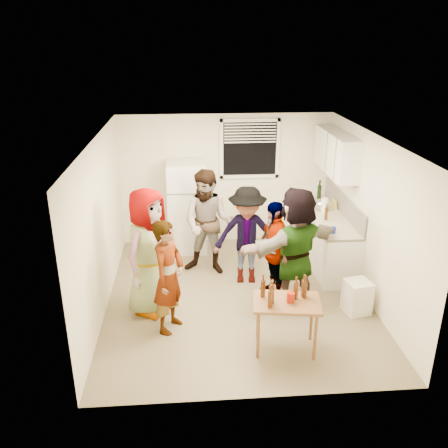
{
  "coord_description": "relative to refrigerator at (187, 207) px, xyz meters",
  "views": [
    {
      "loc": [
        -0.72,
        -6.46,
        3.82
      ],
      "look_at": [
        -0.19,
        0.22,
        1.15
      ],
      "focal_mm": 38.0,
      "sensor_mm": 36.0,
      "label": 1
    }
  ],
  "objects": [
    {
      "name": "serving_table",
      "position": [
        1.23,
        -3.24,
        -0.85
      ],
      "size": [
        0.91,
        0.67,
        0.71
      ],
      "primitive_type": null,
      "rotation": [
        0.0,
        0.0,
        -0.14
      ],
      "color": "brown",
      "rests_on": "ground"
    },
    {
      "name": "refrigerator",
      "position": [
        0.0,
        0.0,
        0.0
      ],
      "size": [
        0.7,
        0.7,
        1.7
      ],
      "primitive_type": "cube",
      "color": "white",
      "rests_on": "ground"
    },
    {
      "name": "window",
      "position": [
        1.2,
        0.33,
        1.0
      ],
      "size": [
        1.12,
        0.1,
        1.06
      ],
      "primitive_type": null,
      "color": "white",
      "rests_on": "room"
    },
    {
      "name": "guest_grey",
      "position": [
        -0.55,
        -2.15,
        -0.85
      ],
      "size": [
        2.09,
        1.83,
        0.6
      ],
      "primitive_type": "imported",
      "rotation": [
        0.0,
        0.0,
        0.98
      ],
      "color": "gray",
      "rests_on": "ground"
    },
    {
      "name": "guest_back_left",
      "position": [
        0.35,
        -0.99,
        -0.85
      ],
      "size": [
        1.39,
        1.99,
        0.69
      ],
      "primitive_type": "imported",
      "rotation": [
        0.0,
        0.0,
        -0.31
      ],
      "color": "#503922",
      "rests_on": "ground"
    },
    {
      "name": "blue_cup",
      "position": [
        2.31,
        -1.56,
        0.05
      ],
      "size": [
        0.08,
        0.08,
        0.11
      ],
      "primitive_type": "cylinder",
      "color": "#132EB4",
      "rests_on": "countertop"
    },
    {
      "name": "paper_towel",
      "position": [
        2.43,
        -0.6,
        0.05
      ],
      "size": [
        0.12,
        0.12,
        0.25
      ],
      "primitive_type": "cylinder",
      "color": "white",
      "rests_on": "countertop"
    },
    {
      "name": "picture_frame",
      "position": [
        2.67,
        -0.42,
        0.13
      ],
      "size": [
        0.02,
        0.18,
        0.15
      ],
      "primitive_type": "cube",
      "color": "#F1D850",
      "rests_on": "countertop"
    },
    {
      "name": "counter_lower",
      "position": [
        2.45,
        -0.73,
        -0.42
      ],
      "size": [
        0.6,
        2.2,
        0.86
      ],
      "primitive_type": "cube",
      "color": "white",
      "rests_on": "ground"
    },
    {
      "name": "countertop",
      "position": [
        2.45,
        -0.73,
        0.03
      ],
      "size": [
        0.64,
        2.22,
        0.04
      ],
      "primitive_type": "cube",
      "color": "beige",
      "rests_on": "counter_lower"
    },
    {
      "name": "trash_bin",
      "position": [
        2.46,
        -2.45,
        -0.6
      ],
      "size": [
        0.4,
        0.4,
        0.5
      ],
      "primitive_type": "cube",
      "rotation": [
        0.0,
        0.0,
        0.21
      ],
      "color": "silver",
      "rests_on": "ground"
    },
    {
      "name": "upper_cabinets",
      "position": [
        2.58,
        -0.53,
        1.1
      ],
      "size": [
        0.34,
        1.6,
        0.7
      ],
      "primitive_type": "cube",
      "color": "white",
      "rests_on": "room"
    },
    {
      "name": "beer_bottle_table",
      "position": [
        1.46,
        -3.13,
        -0.14
      ],
      "size": [
        0.06,
        0.06,
        0.23
      ],
      "primitive_type": "cylinder",
      "color": "#47230C",
      "rests_on": "serving_table"
    },
    {
      "name": "guest_stripe",
      "position": [
        -0.27,
        -2.66,
        -0.85
      ],
      "size": [
        1.71,
        1.24,
        0.39
      ],
      "primitive_type": "imported",
      "rotation": [
        0.0,
        0.0,
        1.11
      ],
      "color": "#141933",
      "rests_on": "ground"
    },
    {
      "name": "guest_black",
      "position": [
        1.31,
        -1.87,
        -0.85
      ],
      "size": [
        1.72,
        1.22,
        0.38
      ],
      "primitive_type": "imported",
      "rotation": [
        0.0,
        0.0,
        -1.36
      ],
      "color": "black",
      "rests_on": "ground"
    },
    {
      "name": "room",
      "position": [
        0.75,
        -1.88,
        -0.85
      ],
      "size": [
        4.0,
        4.5,
        2.5
      ],
      "primitive_type": null,
      "color": "white",
      "rests_on": "ground"
    },
    {
      "name": "wine_bottle",
      "position": [
        2.5,
        0.03,
        0.05
      ],
      "size": [
        0.07,
        0.07,
        0.3
      ],
      "primitive_type": "cylinder",
      "color": "black",
      "rests_on": "countertop"
    },
    {
      "name": "kettle",
      "position": [
        2.4,
        -0.5,
        0.05
      ],
      "size": [
        0.33,
        0.3,
        0.22
      ],
      "primitive_type": null,
      "rotation": [
        0.0,
        0.0,
        0.35
      ],
      "color": "silver",
      "rests_on": "countertop"
    },
    {
      "name": "backsplash",
      "position": [
        2.74,
        -0.73,
        0.23
      ],
      "size": [
        0.03,
        2.2,
        0.36
      ],
      "primitive_type": "cube",
      "color": "#A8A29B",
      "rests_on": "countertop"
    },
    {
      "name": "guest_back_right",
      "position": [
        0.95,
        -1.37,
        -0.85
      ],
      "size": [
        1.2,
        1.73,
        0.61
      ],
      "primitive_type": "imported",
      "rotation": [
        0.0,
        0.0,
        -0.09
      ],
      "color": "#403F44",
      "rests_on": "ground"
    },
    {
      "name": "guest_orange",
      "position": [
        1.57,
        -2.16,
        -0.85
      ],
      "size": [
        2.38,
        2.44,
        0.55
      ],
      "primitive_type": "imported",
      "rotation": [
        0.0,
        0.0,
        3.61
      ],
      "color": "#D45E40",
      "rests_on": "ground"
    },
    {
      "name": "red_cup",
      "position": [
        1.27,
        -3.26,
        -0.14
      ],
      "size": [
        0.1,
        0.1,
        0.13
      ],
      "primitive_type": "cylinder",
      "color": "#9C1A08",
      "rests_on": "serving_table"
    },
    {
      "name": "beer_bottle_counter",
      "position": [
        2.35,
        -0.99,
        0.05
      ],
      "size": [
        0.06,
        0.06,
        0.21
      ],
      "primitive_type": "cylinder",
      "color": "#47230C",
      "rests_on": "countertop"
    }
  ]
}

